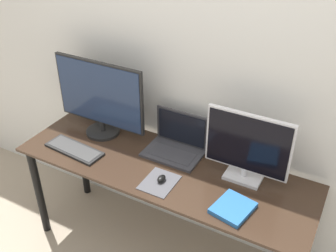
{
  "coord_description": "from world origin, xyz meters",
  "views": [
    {
      "loc": [
        0.93,
        -1.34,
        2.23
      ],
      "look_at": [
        0.0,
        0.37,
        1.01
      ],
      "focal_mm": 42.0,
      "sensor_mm": 36.0,
      "label": 1
    }
  ],
  "objects_px": {
    "laptop": "(177,143)",
    "keyboard": "(74,149)",
    "monitor_right": "(247,147)",
    "monitor_left": "(100,98)",
    "book": "(233,208)",
    "mouse": "(161,179)"
  },
  "relations": [
    {
      "from": "mouse",
      "to": "book",
      "type": "distance_m",
      "value": 0.44
    },
    {
      "from": "monitor_right",
      "to": "laptop",
      "type": "height_order",
      "value": "monitor_right"
    },
    {
      "from": "laptop",
      "to": "book",
      "type": "xyz_separation_m",
      "value": [
        0.5,
        -0.33,
        -0.05
      ]
    },
    {
      "from": "laptop",
      "to": "monitor_left",
      "type": "bearing_deg",
      "value": -175.02
    },
    {
      "from": "monitor_right",
      "to": "laptop",
      "type": "relative_size",
      "value": 1.36
    },
    {
      "from": "monitor_left",
      "to": "book",
      "type": "xyz_separation_m",
      "value": [
        1.05,
        -0.28,
        -0.25
      ]
    },
    {
      "from": "monitor_right",
      "to": "monitor_left",
      "type": "bearing_deg",
      "value": -180.0
    },
    {
      "from": "keyboard",
      "to": "mouse",
      "type": "height_order",
      "value": "mouse"
    },
    {
      "from": "book",
      "to": "monitor_right",
      "type": "bearing_deg",
      "value": 98.27
    },
    {
      "from": "monitor_left",
      "to": "laptop",
      "type": "xyz_separation_m",
      "value": [
        0.55,
        0.05,
        -0.2
      ]
    },
    {
      "from": "monitor_right",
      "to": "mouse",
      "type": "relative_size",
      "value": 7.25
    },
    {
      "from": "monitor_left",
      "to": "mouse",
      "type": "height_order",
      "value": "monitor_left"
    },
    {
      "from": "monitor_right",
      "to": "keyboard",
      "type": "distance_m",
      "value": 1.09
    },
    {
      "from": "laptop",
      "to": "mouse",
      "type": "relative_size",
      "value": 5.32
    },
    {
      "from": "laptop",
      "to": "keyboard",
      "type": "relative_size",
      "value": 0.88
    },
    {
      "from": "mouse",
      "to": "keyboard",
      "type": "bearing_deg",
      "value": -179.95
    },
    {
      "from": "keyboard",
      "to": "book",
      "type": "height_order",
      "value": "book"
    },
    {
      "from": "mouse",
      "to": "book",
      "type": "xyz_separation_m",
      "value": [
        0.44,
        -0.02,
        -0.01
      ]
    },
    {
      "from": "laptop",
      "to": "keyboard",
      "type": "bearing_deg",
      "value": -151.8
    },
    {
      "from": "monitor_left",
      "to": "keyboard",
      "type": "distance_m",
      "value": 0.37
    },
    {
      "from": "monitor_left",
      "to": "keyboard",
      "type": "xyz_separation_m",
      "value": [
        -0.03,
        -0.26,
        -0.26
      ]
    },
    {
      "from": "book",
      "to": "monitor_left",
      "type": "bearing_deg",
      "value": 165.02
    }
  ]
}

